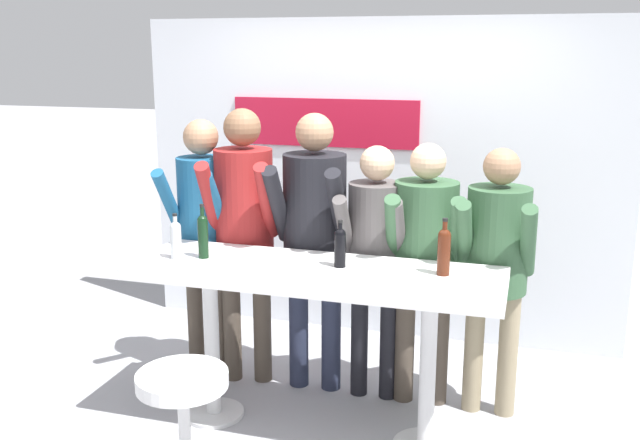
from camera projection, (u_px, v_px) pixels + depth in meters
The scene contains 14 objects.
ground_plane at pixel (315, 430), 4.17m from camera, with size 40.00×40.00×0.00m, color #9E9EA3.
back_wall at pixel (377, 180), 5.40m from camera, with size 3.67×0.12×2.40m.
tasting_table at pixel (315, 295), 3.97m from camera, with size 2.07×0.67×1.00m.
bar_stool at pixel (184, 414), 3.46m from camera, with size 0.47×0.47×0.66m.
person_far_left at pixel (203, 219), 4.65m from camera, with size 0.42×0.54×1.74m.
person_left at pixel (244, 217), 4.55m from camera, with size 0.51×0.62×1.82m.
person_center_left at pixel (314, 223), 4.46m from camera, with size 0.49×0.59×1.80m.
person_center at pixel (375, 246), 4.36m from camera, with size 0.42×0.51×1.62m.
person_center_right at pixel (425, 248), 4.29m from camera, with size 0.50×0.58×1.64m.
person_right at pixel (496, 255), 4.15m from camera, with size 0.44×0.53×1.63m.
wine_bottle_0 at pixel (340, 245), 3.93m from camera, with size 0.06×0.06×0.27m.
wine_bottle_1 at pixel (176, 238), 4.09m from camera, with size 0.06×0.06×0.27m.
wine_bottle_2 at pixel (203, 234), 4.10m from camera, with size 0.06×0.06×0.32m.
wine_bottle_3 at pixel (444, 249), 3.79m from camera, with size 0.07×0.07×0.31m.
Camera 1 is at (1.11, -3.60, 2.18)m, focal length 40.00 mm.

